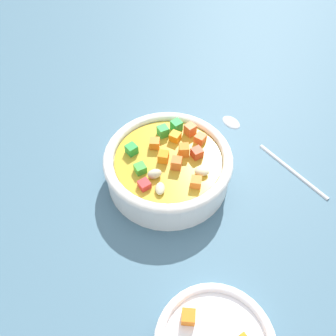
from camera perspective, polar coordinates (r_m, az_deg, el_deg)
name	(u,v)px	position (r cm, az deg, el deg)	size (l,w,h in cm)	color
ground_plane	(168,182)	(57.20, 0.00, -2.27)	(140.00, 140.00, 2.00)	#42667A
soup_bowl_main	(168,166)	(54.00, 0.01, 0.28)	(18.98, 18.98, 6.51)	white
spoon	(256,141)	(62.83, 13.73, 4.23)	(22.15, 7.58, 0.85)	silver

